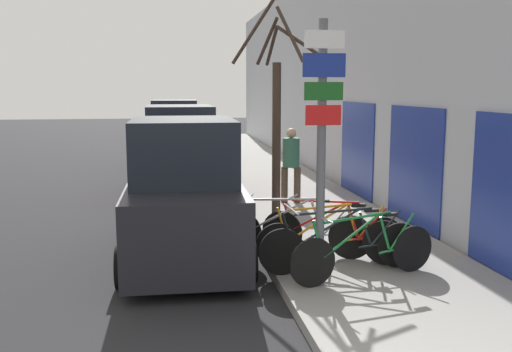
{
  "coord_description": "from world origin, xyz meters",
  "views": [
    {
      "loc": [
        -0.52,
        -3.22,
        2.8
      ],
      "look_at": [
        0.94,
        5.85,
        1.38
      ],
      "focal_mm": 40.0,
      "sensor_mm": 36.0,
      "label": 1
    }
  ],
  "objects_px": {
    "bicycle_1": "(342,244)",
    "bicycle_4": "(294,231)",
    "bicycle_3": "(332,234)",
    "pedestrian_near": "(291,160)",
    "street_tree": "(276,120)",
    "parked_car_0": "(184,198)",
    "parked_car_1": "(180,154)",
    "bicycle_0": "(365,251)",
    "signpost": "(322,142)",
    "bicycle_2": "(331,238)",
    "parked_car_2": "(175,136)"
  },
  "relations": [
    {
      "from": "bicycle_1",
      "to": "parked_car_1",
      "type": "height_order",
      "value": "parked_car_1"
    },
    {
      "from": "bicycle_1",
      "to": "bicycle_3",
      "type": "xyz_separation_m",
      "value": [
        0.04,
        0.63,
        0.0
      ]
    },
    {
      "from": "signpost",
      "to": "pedestrian_near",
      "type": "distance_m",
      "value": 5.64
    },
    {
      "from": "bicycle_0",
      "to": "street_tree",
      "type": "distance_m",
      "value": 3.85
    },
    {
      "from": "pedestrian_near",
      "to": "street_tree",
      "type": "height_order",
      "value": "street_tree"
    },
    {
      "from": "bicycle_3",
      "to": "bicycle_4",
      "type": "height_order",
      "value": "bicycle_4"
    },
    {
      "from": "bicycle_1",
      "to": "bicycle_4",
      "type": "xyz_separation_m",
      "value": [
        -0.51,
        0.84,
        0.01
      ]
    },
    {
      "from": "bicycle_0",
      "to": "pedestrian_near",
      "type": "distance_m",
      "value": 5.47
    },
    {
      "from": "bicycle_3",
      "to": "pedestrian_near",
      "type": "distance_m",
      "value": 4.47
    },
    {
      "from": "bicycle_0",
      "to": "bicycle_4",
      "type": "distance_m",
      "value": 1.42
    },
    {
      "from": "parked_car_2",
      "to": "street_tree",
      "type": "bearing_deg",
      "value": -78.77
    },
    {
      "from": "parked_car_0",
      "to": "parked_car_1",
      "type": "xyz_separation_m",
      "value": [
        0.09,
        5.78,
        0.05
      ]
    },
    {
      "from": "bicycle_4",
      "to": "parked_car_1",
      "type": "height_order",
      "value": "parked_car_1"
    },
    {
      "from": "bicycle_3",
      "to": "parked_car_2",
      "type": "bearing_deg",
      "value": 42.98
    },
    {
      "from": "bicycle_3",
      "to": "parked_car_1",
      "type": "bearing_deg",
      "value": 51.42
    },
    {
      "from": "signpost",
      "to": "parked_car_1",
      "type": "relative_size",
      "value": 0.75
    },
    {
      "from": "bicycle_0",
      "to": "parked_car_1",
      "type": "relative_size",
      "value": 0.48
    },
    {
      "from": "parked_car_2",
      "to": "street_tree",
      "type": "height_order",
      "value": "street_tree"
    },
    {
      "from": "bicycle_3",
      "to": "bicycle_4",
      "type": "xyz_separation_m",
      "value": [
        -0.55,
        0.21,
        0.01
      ]
    },
    {
      "from": "signpost",
      "to": "pedestrian_near",
      "type": "bearing_deg",
      "value": 81.44
    },
    {
      "from": "street_tree",
      "to": "parked_car_0",
      "type": "bearing_deg",
      "value": -138.9
    },
    {
      "from": "parked_car_0",
      "to": "pedestrian_near",
      "type": "bearing_deg",
      "value": 55.44
    },
    {
      "from": "parked_car_1",
      "to": "parked_car_2",
      "type": "bearing_deg",
      "value": 89.44
    },
    {
      "from": "bicycle_2",
      "to": "parked_car_1",
      "type": "bearing_deg",
      "value": 13.11
    },
    {
      "from": "bicycle_2",
      "to": "parked_car_0",
      "type": "bearing_deg",
      "value": 60.95
    },
    {
      "from": "bicycle_0",
      "to": "pedestrian_near",
      "type": "relative_size",
      "value": 1.3
    },
    {
      "from": "signpost",
      "to": "bicycle_0",
      "type": "relative_size",
      "value": 1.56
    },
    {
      "from": "bicycle_2",
      "to": "street_tree",
      "type": "relative_size",
      "value": 0.54
    },
    {
      "from": "bicycle_1",
      "to": "pedestrian_near",
      "type": "xyz_separation_m",
      "value": [
        0.37,
        5.05,
        0.61
      ]
    },
    {
      "from": "bicycle_0",
      "to": "bicycle_4",
      "type": "xyz_separation_m",
      "value": [
        -0.72,
        1.23,
        0.01
      ]
    },
    {
      "from": "signpost",
      "to": "bicycle_2",
      "type": "bearing_deg",
      "value": 64.16
    },
    {
      "from": "bicycle_0",
      "to": "parked_car_1",
      "type": "xyz_separation_m",
      "value": [
        -2.33,
        7.61,
        0.53
      ]
    },
    {
      "from": "bicycle_4",
      "to": "parked_car_0",
      "type": "height_order",
      "value": "parked_car_0"
    },
    {
      "from": "pedestrian_near",
      "to": "parked_car_2",
      "type": "bearing_deg",
      "value": -54.22
    },
    {
      "from": "bicycle_0",
      "to": "parked_car_0",
      "type": "height_order",
      "value": "parked_car_0"
    },
    {
      "from": "signpost",
      "to": "street_tree",
      "type": "height_order",
      "value": "street_tree"
    },
    {
      "from": "bicycle_1",
      "to": "bicycle_2",
      "type": "distance_m",
      "value": 0.42
    },
    {
      "from": "bicycle_1",
      "to": "street_tree",
      "type": "relative_size",
      "value": 0.56
    },
    {
      "from": "bicycle_2",
      "to": "parked_car_0",
      "type": "relative_size",
      "value": 0.56
    },
    {
      "from": "bicycle_2",
      "to": "street_tree",
      "type": "height_order",
      "value": "street_tree"
    },
    {
      "from": "signpost",
      "to": "bicycle_3",
      "type": "bearing_deg",
      "value": 65.33
    },
    {
      "from": "signpost",
      "to": "pedestrian_near",
      "type": "relative_size",
      "value": 2.03
    },
    {
      "from": "bicycle_2",
      "to": "pedestrian_near",
      "type": "relative_size",
      "value": 1.36
    },
    {
      "from": "parked_car_0",
      "to": "street_tree",
      "type": "height_order",
      "value": "street_tree"
    },
    {
      "from": "bicycle_2",
      "to": "bicycle_1",
      "type": "bearing_deg",
      "value": -179.65
    },
    {
      "from": "bicycle_0",
      "to": "street_tree",
      "type": "bearing_deg",
      "value": -5.05
    },
    {
      "from": "parked_car_1",
      "to": "pedestrian_near",
      "type": "height_order",
      "value": "parked_car_1"
    },
    {
      "from": "parked_car_2",
      "to": "bicycle_3",
      "type": "bearing_deg",
      "value": -78.75
    },
    {
      "from": "signpost",
      "to": "street_tree",
      "type": "xyz_separation_m",
      "value": [
        0.08,
        3.49,
        0.1
      ]
    },
    {
      "from": "bicycle_4",
      "to": "bicycle_2",
      "type": "bearing_deg",
      "value": -112.37
    }
  ]
}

